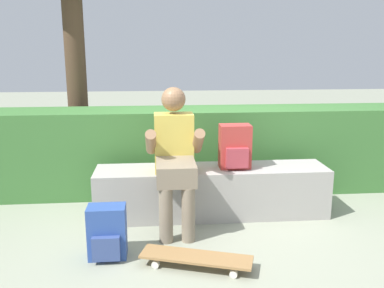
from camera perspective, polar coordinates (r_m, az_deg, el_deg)
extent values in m
plane|color=gray|center=(3.61, 3.58, -12.07)|extent=(24.00, 24.00, 0.00)
cube|color=#A19C97|center=(3.89, 2.75, -6.54)|extent=(2.14, 0.45, 0.46)
cube|color=gold|center=(3.65, -2.51, 0.17)|extent=(0.34, 0.22, 0.52)
sphere|color=#8C6647|center=(3.59, -2.57, 6.18)|extent=(0.21, 0.21, 0.21)
cube|color=gray|center=(3.40, -2.23, -3.87)|extent=(0.32, 0.40, 0.17)
cylinder|color=gray|center=(3.36, -3.61, -9.77)|extent=(0.11, 0.11, 0.46)
cylinder|color=gray|center=(3.37, -0.50, -9.68)|extent=(0.11, 0.11, 0.46)
cylinder|color=#8C6647|center=(3.50, -5.67, 0.24)|extent=(0.09, 0.33, 0.27)
cylinder|color=#8C6647|center=(3.52, 0.84, 0.37)|extent=(0.09, 0.33, 0.27)
cube|color=olive|center=(3.05, 0.57, -15.29)|extent=(0.82, 0.44, 0.02)
cylinder|color=silver|center=(3.10, 6.14, -16.01)|extent=(0.06, 0.05, 0.05)
cylinder|color=silver|center=(2.97, 5.76, -17.39)|extent=(0.06, 0.05, 0.05)
cylinder|color=silver|center=(3.21, -4.18, -14.94)|extent=(0.06, 0.05, 0.05)
cylinder|color=silver|center=(3.08, -5.04, -16.20)|extent=(0.06, 0.05, 0.05)
cube|color=#B23833|center=(3.80, 5.92, -0.32)|extent=(0.28, 0.18, 0.40)
cube|color=#AF3B45|center=(3.71, 6.23, -1.93)|extent=(0.20, 0.05, 0.18)
cube|color=#2D4C99|center=(3.21, -11.59, -11.75)|extent=(0.28, 0.18, 0.40)
cube|color=#364A85|center=(3.14, -11.76, -13.95)|extent=(0.20, 0.05, 0.18)
cube|color=#3C7134|center=(4.57, 6.65, -0.68)|extent=(6.21, 0.60, 0.90)
cylinder|color=#473323|center=(5.04, -15.75, 10.70)|extent=(0.23, 0.23, 2.73)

